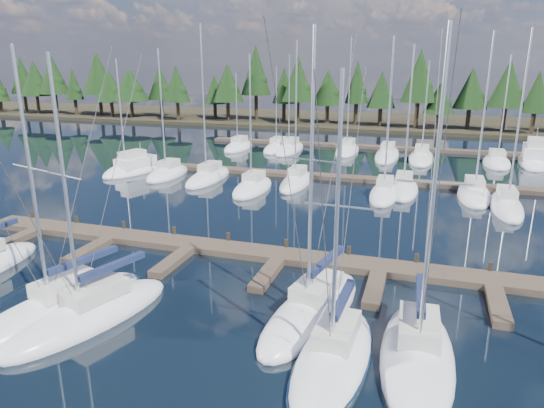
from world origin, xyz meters
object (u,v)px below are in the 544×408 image
(front_sailboat_3, at_px, (312,310))
(front_sailboat_4, at_px, (334,358))
(motor_yacht_right, at_px, (534,159))
(front_sailboat_1, at_px, (60,308))
(main_dock, at_px, (279,259))
(front_sailboat_5, at_px, (417,354))
(motor_yacht_left, at_px, (136,168))
(front_sailboat_2, at_px, (90,315))

(front_sailboat_3, distance_m, front_sailboat_4, 3.97)
(front_sailboat_4, xyz_separation_m, motor_yacht_right, (15.34, 46.73, 0.28))
(front_sailboat_4, bearing_deg, front_sailboat_1, 179.63)
(main_dock, height_order, front_sailboat_5, front_sailboat_5)
(front_sailboat_1, relative_size, motor_yacht_left, 1.56)
(main_dock, xyz_separation_m, front_sailboat_1, (-8.34, -9.13, 0.07))
(motor_yacht_left, relative_size, motor_yacht_right, 0.80)
(front_sailboat_5, bearing_deg, front_sailboat_2, -174.89)
(main_dock, relative_size, front_sailboat_4, 3.56)
(front_sailboat_3, height_order, motor_yacht_right, front_sailboat_3)
(main_dock, height_order, motor_yacht_left, motor_yacht_left)
(front_sailboat_2, height_order, motor_yacht_left, front_sailboat_2)
(main_dock, height_order, front_sailboat_3, front_sailboat_3)
(front_sailboat_2, bearing_deg, front_sailboat_5, 5.11)
(main_dock, relative_size, motor_yacht_right, 4.13)
(motor_yacht_right, bearing_deg, front_sailboat_4, -108.18)
(front_sailboat_3, distance_m, motor_yacht_right, 46.40)
(main_dock, bearing_deg, front_sailboat_3, -58.93)
(main_dock, xyz_separation_m, front_sailboat_2, (-6.49, -9.28, 0.08))
(front_sailboat_2, relative_size, front_sailboat_3, 0.92)
(front_sailboat_5, bearing_deg, motor_yacht_right, 75.05)
(front_sailboat_3, xyz_separation_m, motor_yacht_left, (-25.65, 24.77, 0.17))
(front_sailboat_4, bearing_deg, front_sailboat_3, 115.48)
(front_sailboat_4, relative_size, front_sailboat_5, 0.89)
(main_dock, xyz_separation_m, motor_yacht_right, (20.45, 37.51, 0.35))
(front_sailboat_3, bearing_deg, motor_yacht_left, 136.01)
(front_sailboat_3, relative_size, front_sailboat_4, 1.13)
(main_dock, distance_m, front_sailboat_1, 12.37)
(front_sailboat_2, xyz_separation_m, front_sailboat_3, (9.89, 3.64, 0.00))
(front_sailboat_5, bearing_deg, main_dock, 136.24)
(front_sailboat_1, distance_m, front_sailboat_3, 12.25)
(front_sailboat_2, height_order, front_sailboat_3, front_sailboat_3)
(front_sailboat_4, relative_size, motor_yacht_left, 1.45)
(front_sailboat_5, relative_size, motor_yacht_left, 1.63)
(front_sailboat_1, distance_m, front_sailboat_4, 13.45)
(front_sailboat_3, relative_size, motor_yacht_left, 1.64)
(front_sailboat_1, height_order, front_sailboat_2, front_sailboat_1)
(front_sailboat_2, bearing_deg, main_dock, 55.03)
(main_dock, bearing_deg, front_sailboat_2, -124.97)
(front_sailboat_1, xyz_separation_m, motor_yacht_left, (-13.91, 28.26, 0.18))
(front_sailboat_1, height_order, motor_yacht_right, front_sailboat_1)
(front_sailboat_1, xyz_separation_m, front_sailboat_3, (11.74, 3.49, 0.01))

